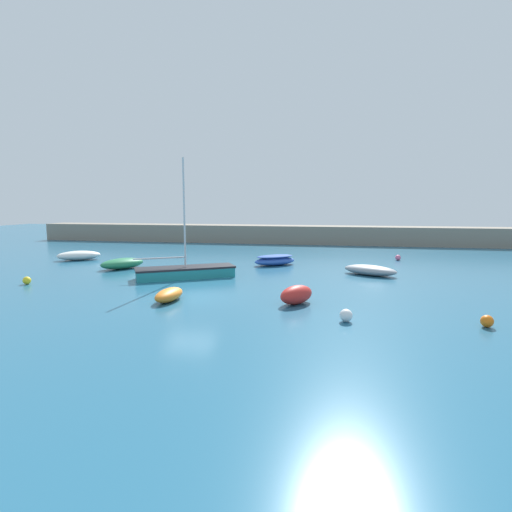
{
  "coord_description": "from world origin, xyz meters",
  "views": [
    {
      "loc": [
        6.88,
        -18.59,
        4.64
      ],
      "look_at": [
        1.52,
        9.85,
        0.78
      ],
      "focal_mm": 28.0,
      "sensor_mm": 36.0,
      "label": 1
    }
  ],
  "objects_px": {
    "rowboat_with_red_cover": "(275,260)",
    "mooring_buoy_orange": "(487,321)",
    "rowboat_white_midwater": "(370,270)",
    "mooring_buoy_pink": "(398,258)",
    "open_tender_yellow": "(122,263)",
    "fishing_dinghy_green": "(169,295)",
    "sailboat_tall_mast": "(186,271)",
    "mooring_buoy_white": "(346,315)",
    "dinghy_near_pier": "(296,295)",
    "rowboat_blue_near": "(79,255)",
    "mooring_buoy_yellow": "(27,280)"
  },
  "relations": [
    {
      "from": "fishing_dinghy_green",
      "to": "rowboat_blue_near",
      "type": "height_order",
      "value": "rowboat_blue_near"
    },
    {
      "from": "fishing_dinghy_green",
      "to": "sailboat_tall_mast",
      "type": "xyz_separation_m",
      "value": [
        -1.35,
        5.79,
        0.1
      ]
    },
    {
      "from": "rowboat_white_midwater",
      "to": "sailboat_tall_mast",
      "type": "xyz_separation_m",
      "value": [
        -11.41,
        -3.14,
        0.08
      ]
    },
    {
      "from": "open_tender_yellow",
      "to": "rowboat_white_midwater",
      "type": "height_order",
      "value": "open_tender_yellow"
    },
    {
      "from": "rowboat_with_red_cover",
      "to": "sailboat_tall_mast",
      "type": "bearing_deg",
      "value": 16.34
    },
    {
      "from": "rowboat_white_midwater",
      "to": "fishing_dinghy_green",
      "type": "relative_size",
      "value": 1.69
    },
    {
      "from": "sailboat_tall_mast",
      "to": "mooring_buoy_white",
      "type": "distance_m",
      "value": 12.21
    },
    {
      "from": "open_tender_yellow",
      "to": "mooring_buoy_white",
      "type": "height_order",
      "value": "open_tender_yellow"
    },
    {
      "from": "sailboat_tall_mast",
      "to": "fishing_dinghy_green",
      "type": "bearing_deg",
      "value": -107.08
    },
    {
      "from": "fishing_dinghy_green",
      "to": "rowboat_with_red_cover",
      "type": "distance_m",
      "value": 12.4
    },
    {
      "from": "rowboat_white_midwater",
      "to": "fishing_dinghy_green",
      "type": "distance_m",
      "value": 13.45
    },
    {
      "from": "mooring_buoy_pink",
      "to": "open_tender_yellow",
      "type": "bearing_deg",
      "value": -158.09
    },
    {
      "from": "rowboat_blue_near",
      "to": "rowboat_with_red_cover",
      "type": "bearing_deg",
      "value": -32.19
    },
    {
      "from": "dinghy_near_pier",
      "to": "rowboat_blue_near",
      "type": "relative_size",
      "value": 0.59
    },
    {
      "from": "rowboat_blue_near",
      "to": "sailboat_tall_mast",
      "type": "distance_m",
      "value": 12.76
    },
    {
      "from": "mooring_buoy_orange",
      "to": "open_tender_yellow",
      "type": "bearing_deg",
      "value": 154.14
    },
    {
      "from": "open_tender_yellow",
      "to": "mooring_buoy_orange",
      "type": "distance_m",
      "value": 22.63
    },
    {
      "from": "dinghy_near_pier",
      "to": "mooring_buoy_yellow",
      "type": "bearing_deg",
      "value": -59.48
    },
    {
      "from": "sailboat_tall_mast",
      "to": "mooring_buoy_white",
      "type": "bearing_deg",
      "value": -69.0
    },
    {
      "from": "rowboat_white_midwater",
      "to": "mooring_buoy_orange",
      "type": "relative_size",
      "value": 8.08
    },
    {
      "from": "open_tender_yellow",
      "to": "dinghy_near_pier",
      "type": "relative_size",
      "value": 1.63
    },
    {
      "from": "fishing_dinghy_green",
      "to": "rowboat_with_red_cover",
      "type": "xyz_separation_m",
      "value": [
        3.41,
        11.92,
        0.09
      ]
    },
    {
      "from": "rowboat_with_red_cover",
      "to": "mooring_buoy_orange",
      "type": "distance_m",
      "value": 16.78
    },
    {
      "from": "fishing_dinghy_green",
      "to": "rowboat_blue_near",
      "type": "bearing_deg",
      "value": -126.99
    },
    {
      "from": "rowboat_blue_near",
      "to": "mooring_buoy_white",
      "type": "distance_m",
      "value": 24.84
    },
    {
      "from": "mooring_buoy_white",
      "to": "rowboat_blue_near",
      "type": "bearing_deg",
      "value": 147.23
    },
    {
      "from": "dinghy_near_pier",
      "to": "mooring_buoy_white",
      "type": "xyz_separation_m",
      "value": [
        2.16,
        -2.44,
        -0.18
      ]
    },
    {
      "from": "rowboat_with_red_cover",
      "to": "sailboat_tall_mast",
      "type": "distance_m",
      "value": 7.76
    },
    {
      "from": "mooring_buoy_orange",
      "to": "rowboat_blue_near",
      "type": "bearing_deg",
      "value": 153.17
    },
    {
      "from": "fishing_dinghy_green",
      "to": "sailboat_tall_mast",
      "type": "relative_size",
      "value": 0.3
    },
    {
      "from": "rowboat_with_red_cover",
      "to": "open_tender_yellow",
      "type": "bearing_deg",
      "value": -16.54
    },
    {
      "from": "dinghy_near_pier",
      "to": "rowboat_white_midwater",
      "type": "relative_size",
      "value": 0.56
    },
    {
      "from": "rowboat_white_midwater",
      "to": "mooring_buoy_yellow",
      "type": "relative_size",
      "value": 8.38
    },
    {
      "from": "rowboat_blue_near",
      "to": "mooring_buoy_orange",
      "type": "xyz_separation_m",
      "value": [
        26.07,
        -13.18,
        -0.15
      ]
    },
    {
      "from": "fishing_dinghy_green",
      "to": "mooring_buoy_white",
      "type": "bearing_deg",
      "value": 82.52
    },
    {
      "from": "sailboat_tall_mast",
      "to": "open_tender_yellow",
      "type": "bearing_deg",
      "value": 126.13
    },
    {
      "from": "rowboat_white_midwater",
      "to": "mooring_buoy_yellow",
      "type": "distance_m",
      "value": 20.77
    },
    {
      "from": "sailboat_tall_mast",
      "to": "mooring_buoy_pink",
      "type": "height_order",
      "value": "sailboat_tall_mast"
    },
    {
      "from": "open_tender_yellow",
      "to": "rowboat_with_red_cover",
      "type": "height_order",
      "value": "rowboat_with_red_cover"
    },
    {
      "from": "mooring_buoy_orange",
      "to": "mooring_buoy_pink",
      "type": "height_order",
      "value": "mooring_buoy_orange"
    },
    {
      "from": "mooring_buoy_white",
      "to": "mooring_buoy_pink",
      "type": "xyz_separation_m",
      "value": [
        4.76,
        18.15,
        -0.03
      ]
    },
    {
      "from": "rowboat_with_red_cover",
      "to": "rowboat_blue_near",
      "type": "relative_size",
      "value": 0.98
    },
    {
      "from": "fishing_dinghy_green",
      "to": "rowboat_with_red_cover",
      "type": "bearing_deg",
      "value": 169.39
    },
    {
      "from": "open_tender_yellow",
      "to": "mooring_buoy_pink",
      "type": "xyz_separation_m",
      "value": [
        19.94,
        8.02,
        -0.15
      ]
    },
    {
      "from": "open_tender_yellow",
      "to": "mooring_buoy_white",
      "type": "bearing_deg",
      "value": -88.57
    },
    {
      "from": "rowboat_white_midwater",
      "to": "rowboat_blue_near",
      "type": "relative_size",
      "value": 1.05
    },
    {
      "from": "dinghy_near_pier",
      "to": "mooring_buoy_pink",
      "type": "height_order",
      "value": "dinghy_near_pier"
    },
    {
      "from": "rowboat_with_red_cover",
      "to": "mooring_buoy_pink",
      "type": "relative_size",
      "value": 7.86
    },
    {
      "from": "open_tender_yellow",
      "to": "rowboat_blue_near",
      "type": "bearing_deg",
      "value": 95.01
    },
    {
      "from": "mooring_buoy_white",
      "to": "mooring_buoy_pink",
      "type": "height_order",
      "value": "mooring_buoy_white"
    }
  ]
}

